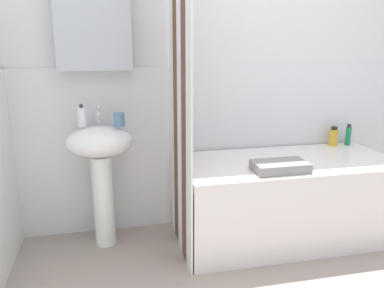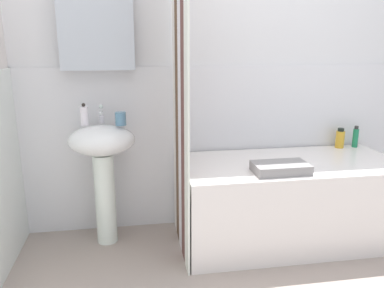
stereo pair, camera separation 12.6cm
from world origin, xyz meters
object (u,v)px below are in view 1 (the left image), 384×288
Objects in this scene: lotion_bottle at (348,135)px; towel_folded at (280,166)px; bathtub at (286,199)px; soap_dispenser at (82,117)px; sink at (101,160)px; toothbrush_cup at (119,119)px; shampoo_bottle at (333,137)px.

towel_folded is (-0.80, -0.48, -0.05)m from lotion_bottle.
lotion_bottle is at bearing 23.59° from bathtub.
bathtub is (1.37, -0.19, -0.61)m from soap_dispenser.
bathtub is at bearing -7.24° from sink.
towel_folded is at bearing -20.05° from toothbrush_cup.
sink is 1.79m from shampoo_bottle.
lotion_bottle is (2.01, 0.09, -0.25)m from soap_dispenser.
shampoo_bottle is 0.45× the size of towel_folded.
bathtub is 0.69m from shampoo_bottle.
shampoo_bottle is (-0.13, 0.01, -0.01)m from lotion_bottle.
soap_dispenser reaches higher than towel_folded.
lotion_bottle reaches higher than bathtub.
soap_dispenser reaches higher than shampoo_bottle.
towel_folded is at bearing -18.04° from soap_dispenser.
sink is 5.68× the size of soap_dispenser.
sink is 5.43× the size of shampoo_bottle.
sink is 0.31m from soap_dispenser.
toothbrush_cup is 0.25× the size of towel_folded.
lotion_bottle is at bearing 31.16° from towel_folded.
soap_dispenser is 0.24m from toothbrush_cup.
toothbrush_cup is (0.13, -0.01, 0.27)m from sink.
towel_folded is (1.21, -0.39, -0.30)m from soap_dispenser.
soap_dispenser is 0.88× the size of lotion_bottle.
lotion_bottle is 0.49× the size of towel_folded.
sink is at bearing 172.76° from bathtub.
towel_folded is at bearing -144.06° from shampoo_bottle.
shampoo_bottle is (1.65, 0.13, -0.23)m from toothbrush_cup.
lotion_bottle reaches higher than shampoo_bottle.
toothbrush_cup reaches higher than shampoo_bottle.
shampoo_bottle is at bearing 28.93° from bathtub.
sink is 1.91m from lotion_bottle.
shampoo_bottle is at bearing 35.94° from towel_folded.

